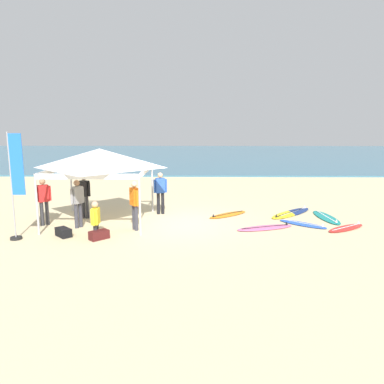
{
  "coord_description": "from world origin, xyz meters",
  "views": [
    {
      "loc": [
        0.79,
        -13.26,
        3.62
      ],
      "look_at": [
        0.57,
        1.09,
        1.0
      ],
      "focal_mm": 34.81,
      "sensor_mm": 36.0,
      "label": 1
    }
  ],
  "objects_px": {
    "surfboard_navy": "(293,212)",
    "banner_flag": "(16,191)",
    "surfboard_pink": "(265,228)",
    "gear_bag_by_pole": "(99,235)",
    "person_black": "(85,193)",
    "person_yellow": "(96,218)",
    "person_orange": "(135,202)",
    "canopy_tent": "(100,158)",
    "surfboard_blue": "(303,224)",
    "surfboard_yellow": "(289,214)",
    "person_grey": "(78,200)",
    "surfboard_teal": "(326,217)",
    "gear_bag_near_tent": "(63,232)",
    "surfboard_orange": "(228,215)",
    "person_blue": "(160,190)",
    "surfboard_red": "(346,228)",
    "person_red": "(43,199)"
  },
  "relations": [
    {
      "from": "surfboard_pink",
      "to": "banner_flag",
      "type": "xyz_separation_m",
      "value": [
        -8.07,
        -1.36,
        1.54
      ]
    },
    {
      "from": "surfboard_pink",
      "to": "gear_bag_near_tent",
      "type": "relative_size",
      "value": 3.66
    },
    {
      "from": "person_grey",
      "to": "gear_bag_near_tent",
      "type": "bearing_deg",
      "value": -98.95
    },
    {
      "from": "surfboard_navy",
      "to": "person_orange",
      "type": "distance_m",
      "value": 6.71
    },
    {
      "from": "surfboard_navy",
      "to": "person_yellow",
      "type": "height_order",
      "value": "person_yellow"
    },
    {
      "from": "surfboard_yellow",
      "to": "person_black",
      "type": "bearing_deg",
      "value": -174.96
    },
    {
      "from": "person_yellow",
      "to": "gear_bag_by_pole",
      "type": "relative_size",
      "value": 2.0
    },
    {
      "from": "banner_flag",
      "to": "gear_bag_by_pole",
      "type": "height_order",
      "value": "banner_flag"
    },
    {
      "from": "surfboard_blue",
      "to": "surfboard_navy",
      "type": "height_order",
      "value": "same"
    },
    {
      "from": "person_yellow",
      "to": "gear_bag_by_pole",
      "type": "distance_m",
      "value": 0.57
    },
    {
      "from": "canopy_tent",
      "to": "person_grey",
      "type": "bearing_deg",
      "value": -128.86
    },
    {
      "from": "surfboard_navy",
      "to": "person_orange",
      "type": "xyz_separation_m",
      "value": [
        -6.13,
        -2.55,
        0.95
      ]
    },
    {
      "from": "surfboard_pink",
      "to": "gear_bag_by_pole",
      "type": "bearing_deg",
      "value": -166.74
    },
    {
      "from": "surfboard_pink",
      "to": "surfboard_red",
      "type": "relative_size",
      "value": 1.24
    },
    {
      "from": "surfboard_teal",
      "to": "gear_bag_near_tent",
      "type": "xyz_separation_m",
      "value": [
        -9.43,
        -2.55,
        0.1
      ]
    },
    {
      "from": "person_grey",
      "to": "person_blue",
      "type": "relative_size",
      "value": 1.0
    },
    {
      "from": "canopy_tent",
      "to": "surfboard_navy",
      "type": "xyz_separation_m",
      "value": [
        7.54,
        1.49,
        -2.35
      ]
    },
    {
      "from": "person_blue",
      "to": "gear_bag_near_tent",
      "type": "bearing_deg",
      "value": -132.34
    },
    {
      "from": "surfboard_navy",
      "to": "banner_flag",
      "type": "relative_size",
      "value": 0.63
    },
    {
      "from": "person_black",
      "to": "gear_bag_by_pole",
      "type": "height_order",
      "value": "person_black"
    },
    {
      "from": "surfboard_blue",
      "to": "surfboard_orange",
      "type": "relative_size",
      "value": 0.93
    },
    {
      "from": "surfboard_yellow",
      "to": "person_orange",
      "type": "distance_m",
      "value": 6.41
    },
    {
      "from": "person_red",
      "to": "person_yellow",
      "type": "xyz_separation_m",
      "value": [
        2.26,
        -1.44,
        -0.33
      ]
    },
    {
      "from": "canopy_tent",
      "to": "surfboard_navy",
      "type": "height_order",
      "value": "canopy_tent"
    },
    {
      "from": "surfboard_orange",
      "to": "surfboard_pink",
      "type": "bearing_deg",
      "value": -58.59
    },
    {
      "from": "surfboard_yellow",
      "to": "person_grey",
      "type": "height_order",
      "value": "person_grey"
    },
    {
      "from": "surfboard_yellow",
      "to": "surfboard_pink",
      "type": "height_order",
      "value": "same"
    },
    {
      "from": "person_grey",
      "to": "surfboard_orange",
      "type": "bearing_deg",
      "value": 18.9
    },
    {
      "from": "person_orange",
      "to": "person_black",
      "type": "relative_size",
      "value": 1.0
    },
    {
      "from": "canopy_tent",
      "to": "person_blue",
      "type": "distance_m",
      "value": 2.81
    },
    {
      "from": "surfboard_navy",
      "to": "surfboard_pink",
      "type": "bearing_deg",
      "value": -124.19
    },
    {
      "from": "person_blue",
      "to": "person_black",
      "type": "xyz_separation_m",
      "value": [
        -2.87,
        -0.73,
        0.0
      ]
    },
    {
      "from": "person_grey",
      "to": "person_orange",
      "type": "bearing_deg",
      "value": -7.34
    },
    {
      "from": "canopy_tent",
      "to": "surfboard_pink",
      "type": "distance_m",
      "value": 6.47
    },
    {
      "from": "surfboard_pink",
      "to": "surfboard_teal",
      "type": "xyz_separation_m",
      "value": [
        2.66,
        1.52,
        -0.0
      ]
    },
    {
      "from": "surfboard_orange",
      "to": "person_red",
      "type": "xyz_separation_m",
      "value": [
        -6.77,
        -1.57,
        0.95
      ]
    },
    {
      "from": "surfboard_teal",
      "to": "surfboard_red",
      "type": "xyz_separation_m",
      "value": [
        0.18,
        -1.52,
        0.0
      ]
    },
    {
      "from": "surfboard_pink",
      "to": "person_red",
      "type": "relative_size",
      "value": 1.29
    },
    {
      "from": "surfboard_navy",
      "to": "gear_bag_by_pole",
      "type": "xyz_separation_m",
      "value": [
        -7.11,
        -3.63,
        0.1
      ]
    },
    {
      "from": "person_black",
      "to": "canopy_tent",
      "type": "bearing_deg",
      "value": -34.76
    },
    {
      "from": "surfboard_red",
      "to": "gear_bag_by_pole",
      "type": "height_order",
      "value": "gear_bag_by_pole"
    },
    {
      "from": "gear_bag_near_tent",
      "to": "person_blue",
      "type": "bearing_deg",
      "value": 47.66
    },
    {
      "from": "surfboard_blue",
      "to": "surfboard_yellow",
      "type": "xyz_separation_m",
      "value": [
        -0.12,
        1.6,
        -0.0
      ]
    },
    {
      "from": "surfboard_yellow",
      "to": "surfboard_navy",
      "type": "distance_m",
      "value": 0.32
    },
    {
      "from": "person_grey",
      "to": "person_yellow",
      "type": "xyz_separation_m",
      "value": [
        0.93,
        -1.15,
        -0.33
      ]
    },
    {
      "from": "surfboard_yellow",
      "to": "surfboard_teal",
      "type": "distance_m",
      "value": 1.43
    },
    {
      "from": "surfboard_navy",
      "to": "banner_flag",
      "type": "bearing_deg",
      "value": -159.07
    },
    {
      "from": "person_black",
      "to": "surfboard_navy",
      "type": "bearing_deg",
      "value": 6.37
    },
    {
      "from": "canopy_tent",
      "to": "gear_bag_near_tent",
      "type": "bearing_deg",
      "value": -113.46
    },
    {
      "from": "surfboard_red",
      "to": "gear_bag_near_tent",
      "type": "xyz_separation_m",
      "value": [
        -9.61,
        -1.03,
        0.1
      ]
    }
  ]
}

